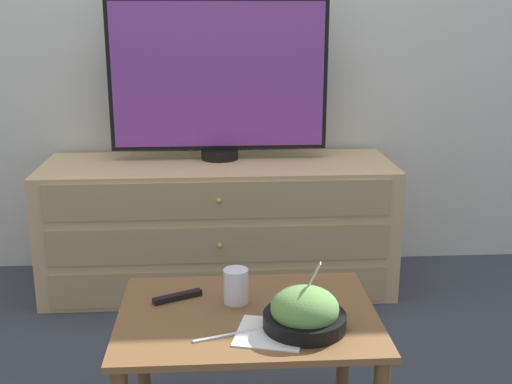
# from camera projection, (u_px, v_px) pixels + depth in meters

# --- Properties ---
(ground_plane) EXTENTS (12.00, 12.00, 0.00)m
(ground_plane) POSITION_uv_depth(u_px,v_px,m) (217.00, 261.00, 3.48)
(ground_plane) COLOR #383D47
(wall_back) EXTENTS (12.00, 0.05, 2.60)m
(wall_back) POSITION_uv_depth(u_px,v_px,m) (213.00, 12.00, 3.15)
(wall_back) COLOR silver
(wall_back) RESTS_ON ground_plane
(dresser) EXTENTS (1.64, 0.57, 0.62)m
(dresser) POSITION_uv_depth(u_px,v_px,m) (219.00, 225.00, 3.10)
(dresser) COLOR tan
(dresser) RESTS_ON ground_plane
(tv) EXTENTS (1.02, 0.18, 0.75)m
(tv) POSITION_uv_depth(u_px,v_px,m) (218.00, 78.00, 2.99)
(tv) COLOR black
(tv) RESTS_ON dresser
(coffee_table) EXTENTS (0.77, 0.57, 0.44)m
(coffee_table) POSITION_uv_depth(u_px,v_px,m) (247.00, 334.00, 1.93)
(coffee_table) COLOR brown
(coffee_table) RESTS_ON ground_plane
(takeout_bowl) EXTENTS (0.24, 0.24, 0.19)m
(takeout_bowl) POSITION_uv_depth(u_px,v_px,m) (304.00, 313.00, 1.80)
(takeout_bowl) COLOR black
(takeout_bowl) RESTS_ON coffee_table
(drink_cup) EXTENTS (0.08, 0.08, 0.11)m
(drink_cup) POSITION_uv_depth(u_px,v_px,m) (235.00, 288.00, 1.96)
(drink_cup) COLOR #9E6638
(drink_cup) RESTS_ON coffee_table
(napkin) EXTENTS (0.22, 0.22, 0.00)m
(napkin) POSITION_uv_depth(u_px,v_px,m) (269.00, 333.00, 1.78)
(napkin) COLOR white
(napkin) RESTS_ON coffee_table
(knife) EXTENTS (0.18, 0.07, 0.01)m
(knife) POSITION_uv_depth(u_px,v_px,m) (224.00, 336.00, 1.77)
(knife) COLOR silver
(knife) RESTS_ON coffee_table
(remote_control) EXTENTS (0.15, 0.09, 0.02)m
(remote_control) POSITION_uv_depth(u_px,v_px,m) (177.00, 297.00, 1.99)
(remote_control) COLOR black
(remote_control) RESTS_ON coffee_table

